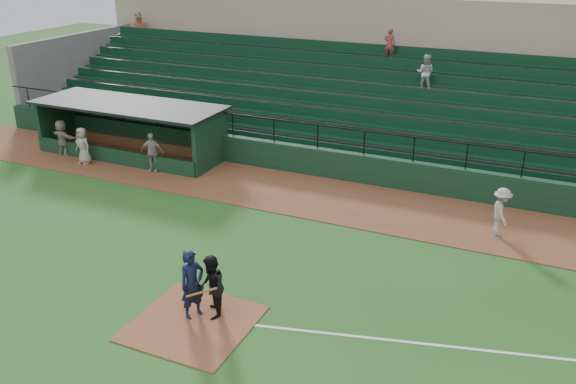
% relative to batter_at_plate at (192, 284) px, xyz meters
% --- Properties ---
extents(ground, '(90.00, 90.00, 0.00)m').
position_rel_batter_at_plate_xyz_m(ground, '(0.15, 0.70, -0.97)').
color(ground, '#23541B').
rests_on(ground, ground).
extents(warning_track, '(40.00, 4.00, 0.03)m').
position_rel_batter_at_plate_xyz_m(warning_track, '(0.15, 8.70, -0.96)').
color(warning_track, brown).
rests_on(warning_track, ground).
extents(home_plate_dirt, '(3.00, 3.00, 0.03)m').
position_rel_batter_at_plate_xyz_m(home_plate_dirt, '(0.15, -0.30, -0.96)').
color(home_plate_dirt, brown).
rests_on(home_plate_dirt, ground).
extents(foul_line, '(17.49, 4.44, 0.01)m').
position_rel_batter_at_plate_xyz_m(foul_line, '(8.15, 1.90, -0.97)').
color(foul_line, white).
rests_on(foul_line, ground).
extents(stadium_structure, '(38.00, 13.08, 6.40)m').
position_rel_batter_at_plate_xyz_m(stadium_structure, '(0.15, 17.15, 1.33)').
color(stadium_structure, '#10321C').
rests_on(stadium_structure, ground).
extents(dugout, '(8.90, 3.20, 2.42)m').
position_rel_batter_at_plate_xyz_m(dugout, '(-9.60, 10.25, 0.36)').
color(dugout, '#10321C').
rests_on(dugout, ground).
extents(batter_at_plate, '(1.15, 0.84, 1.95)m').
position_rel_batter_at_plate_xyz_m(batter_at_plate, '(0.00, 0.00, 0.00)').
color(batter_at_plate, black).
rests_on(batter_at_plate, ground).
extents(umpire, '(1.01, 1.08, 1.76)m').
position_rel_batter_at_plate_xyz_m(umpire, '(0.44, 0.21, -0.09)').
color(umpire, black).
rests_on(umpire, ground).
extents(runner, '(0.95, 1.22, 1.66)m').
position_rel_batter_at_plate_xyz_m(runner, '(6.77, 8.25, -0.11)').
color(runner, '#A7A19C').
rests_on(runner, warning_track).
extents(dugout_player_a, '(1.08, 0.66, 1.72)m').
position_rel_batter_at_plate_xyz_m(dugout_player_a, '(-7.38, 8.36, -0.08)').
color(dugout_player_a, '#A6A19C').
rests_on(dugout_player_a, warning_track).
extents(dugout_player_b, '(0.86, 0.63, 1.64)m').
position_rel_batter_at_plate_xyz_m(dugout_player_b, '(-10.74, 7.92, -0.12)').
color(dugout_player_b, '#9F9995').
rests_on(dugout_player_b, warning_track).
extents(dugout_player_c, '(1.61, 0.79, 1.66)m').
position_rel_batter_at_plate_xyz_m(dugout_player_c, '(-12.36, 8.39, -0.11)').
color(dugout_player_c, '#9F9A95').
rests_on(dugout_player_c, warning_track).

